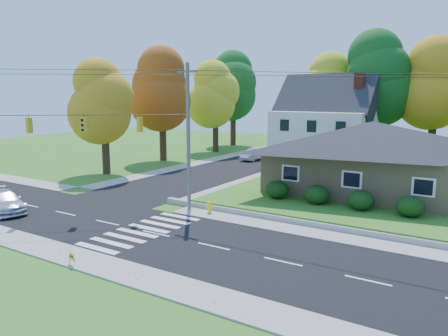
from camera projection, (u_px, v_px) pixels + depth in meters
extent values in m
plane|color=#3D7923|center=(156.00, 234.00, 25.14)|extent=(120.00, 120.00, 0.00)
cube|color=black|center=(156.00, 234.00, 25.14)|extent=(90.00, 8.00, 0.02)
cube|color=black|center=(252.00, 163.00, 51.01)|extent=(8.00, 44.00, 0.02)
cube|color=#9C9A90|center=(205.00, 213.00, 29.30)|extent=(90.00, 2.00, 0.08)
cube|color=#9C9A90|center=(87.00, 261.00, 20.97)|extent=(90.00, 2.00, 0.08)
cube|color=#3D7923|center=(447.00, 189.00, 35.73)|extent=(30.00, 30.00, 0.50)
cube|color=tan|center=(370.00, 170.00, 33.90)|extent=(14.00, 10.00, 3.20)
pyramid|color=#26262B|center=(372.00, 136.00, 33.44)|extent=(14.60, 10.60, 2.20)
cube|color=silver|center=(325.00, 137.00, 47.91)|extent=(10.00, 8.00, 5.60)
pyramid|color=#26262B|center=(326.00, 100.00, 47.23)|extent=(10.40, 8.40, 2.40)
cube|color=brown|center=(357.00, 119.00, 45.72)|extent=(0.90, 0.90, 9.60)
ellipsoid|color=#163A10|center=(277.00, 189.00, 31.53)|extent=(1.70, 1.70, 1.27)
ellipsoid|color=#163A10|center=(317.00, 195.00, 29.95)|extent=(1.70, 1.70, 1.27)
ellipsoid|color=#163A10|center=(361.00, 200.00, 28.37)|extent=(1.70, 1.70, 1.27)
ellipsoid|color=#163A10|center=(410.00, 206.00, 26.79)|extent=(1.70, 1.70, 1.27)
cylinder|color=#666059|center=(188.00, 138.00, 29.42)|extent=(0.26, 0.26, 10.00)
cube|color=#666059|center=(187.00, 72.00, 28.68)|extent=(1.60, 0.12, 0.12)
cube|color=gold|center=(29.00, 125.00, 28.15)|extent=(0.26, 0.34, 1.00)
cube|color=gold|center=(84.00, 125.00, 28.52)|extent=(0.34, 0.26, 1.00)
cube|color=gold|center=(140.00, 125.00, 28.92)|extent=(0.26, 0.34, 1.00)
cylinder|color=black|center=(59.00, 115.00, 28.25)|extent=(13.02, 10.43, 0.04)
cylinder|color=#3F2A19|center=(325.00, 133.00, 53.97)|extent=(0.80, 0.80, 5.40)
sphere|color=gold|center=(327.00, 101.00, 53.32)|extent=(6.72, 6.72, 6.72)
sphere|color=gold|center=(327.00, 87.00, 53.03)|extent=(5.91, 5.91, 5.91)
sphere|color=gold|center=(328.00, 73.00, 52.75)|extent=(5.11, 5.11, 5.11)
cylinder|color=#3F2A19|center=(373.00, 132.00, 49.90)|extent=(0.86, 0.86, 6.30)
sphere|color=#19571C|center=(376.00, 92.00, 49.13)|extent=(7.84, 7.84, 7.84)
sphere|color=#19571C|center=(377.00, 74.00, 48.80)|extent=(6.90, 6.90, 6.90)
sphere|color=#19571C|center=(378.00, 56.00, 48.47)|extent=(5.96, 5.96, 5.96)
cylinder|color=#3F2A19|center=(432.00, 136.00, 47.61)|extent=(0.83, 0.83, 5.85)
sphere|color=gold|center=(435.00, 97.00, 46.90)|extent=(7.28, 7.28, 7.28)
sphere|color=gold|center=(436.00, 79.00, 46.59)|extent=(6.41, 6.41, 6.41)
sphere|color=gold|center=(438.00, 62.00, 46.28)|extent=(5.53, 5.53, 5.53)
cylinder|color=#3F2A19|center=(106.00, 149.00, 43.69)|extent=(0.77, 0.77, 4.95)
sphere|color=gold|center=(104.00, 113.00, 43.08)|extent=(6.16, 6.16, 6.16)
sphere|color=gold|center=(103.00, 98.00, 42.82)|extent=(5.42, 5.42, 5.42)
sphere|color=gold|center=(103.00, 82.00, 42.56)|extent=(4.68, 4.68, 4.68)
cylinder|color=#3F2A19|center=(163.00, 136.00, 52.46)|extent=(0.83, 0.83, 5.85)
sphere|color=#9D4A13|center=(162.00, 101.00, 51.75)|extent=(7.28, 7.28, 7.28)
sphere|color=#9D4A13|center=(162.00, 85.00, 51.45)|extent=(6.41, 6.41, 6.41)
sphere|color=#9D4A13|center=(161.00, 69.00, 51.14)|extent=(5.53, 5.53, 5.53)
cylinder|color=#3F2A19|center=(216.00, 132.00, 60.30)|extent=(0.80, 0.80, 5.40)
sphere|color=gold|center=(215.00, 104.00, 59.65)|extent=(6.72, 6.72, 6.72)
sphere|color=gold|center=(215.00, 91.00, 59.36)|extent=(5.91, 5.91, 5.91)
sphere|color=gold|center=(215.00, 79.00, 59.08)|extent=(5.11, 5.11, 5.11)
cylinder|color=#3F2A19|center=(233.00, 125.00, 67.94)|extent=(0.86, 0.86, 6.30)
sphere|color=#19571C|center=(233.00, 95.00, 67.18)|extent=(7.84, 7.84, 7.84)
sphere|color=#19571C|center=(233.00, 82.00, 66.85)|extent=(6.90, 6.90, 6.90)
sphere|color=#19571C|center=(233.00, 69.00, 66.52)|extent=(5.96, 5.96, 5.96)
imported|color=silver|center=(3.00, 201.00, 29.70)|extent=(5.24, 3.23, 1.42)
imported|color=#AAA8BC|center=(255.00, 154.00, 52.93)|extent=(1.98, 4.48, 1.43)
cylinder|color=yellow|center=(209.00, 213.00, 29.29)|extent=(0.39, 0.39, 0.11)
cylinder|color=yellow|center=(209.00, 209.00, 29.24)|extent=(0.26, 0.26, 0.59)
sphere|color=yellow|center=(209.00, 203.00, 29.18)|extent=(0.28, 0.28, 0.28)
cylinder|color=yellow|center=(209.00, 207.00, 29.22)|extent=(0.49, 0.18, 0.13)
cylinder|color=black|center=(69.00, 261.00, 20.54)|extent=(0.02, 0.02, 0.43)
cylinder|color=black|center=(75.00, 262.00, 20.34)|extent=(0.02, 0.02, 0.43)
cube|color=yellow|center=(72.00, 256.00, 20.39)|extent=(0.50, 0.17, 0.34)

